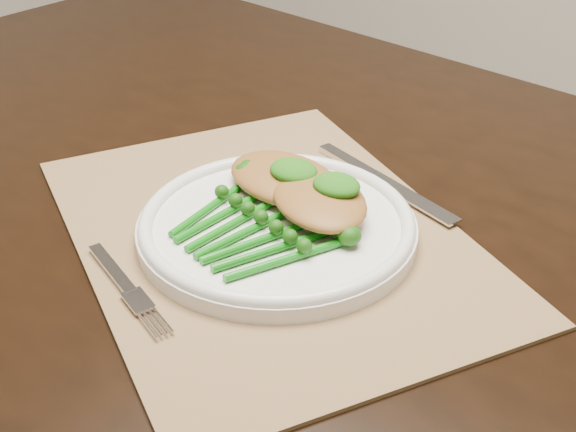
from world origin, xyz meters
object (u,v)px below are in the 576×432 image
Objects in this scene: dinner_plate at (277,225)px; chicken_fillet_left at (285,178)px; dining_table at (303,424)px; placemat at (267,234)px; broccolini_bundle at (247,232)px.

dinner_plate is 0.07m from chicken_fillet_left.
dinner_plate is at bearing -64.32° from dining_table.
dining_table is at bearing 109.83° from dinner_plate.
chicken_fillet_left is (-0.02, 0.06, 0.03)m from placemat.
dinner_plate is at bearing 31.80° from placemat.
broccolini_bundle is at bearing -65.76° from chicken_fillet_left.
placemat is (0.02, -0.10, 0.38)m from dining_table.
dining_table is 12.27× the size of chicken_fillet_left.
placemat is 0.02m from dinner_plate.
dinner_plate is 2.05× the size of chicken_fillet_left.
dining_table is 0.41m from dinner_plate.
broccolini_bundle is at bearing -72.80° from dining_table.
dining_table is 6.00× the size of dinner_plate.
dining_table is 0.42m from broccolini_bundle.
dining_table is at bearing 115.37° from broccolini_bundle.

